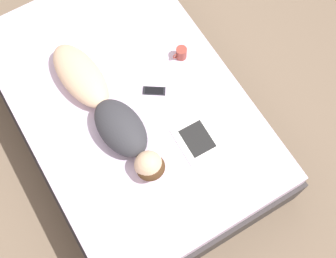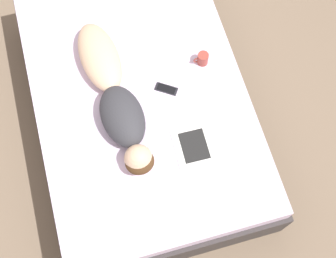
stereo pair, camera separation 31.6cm
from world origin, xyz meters
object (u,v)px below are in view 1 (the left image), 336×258
at_px(person, 107,111).
at_px(open_magazine, 213,130).
at_px(coffee_mug, 181,53).
at_px(cell_phone, 154,91).

bearing_deg(person, open_magazine, 134.86).
relative_size(open_magazine, coffee_mug, 4.87).
relative_size(person, open_magazine, 2.28).
bearing_deg(cell_phone, open_magazine, 56.50).
height_order(coffee_mug, cell_phone, coffee_mug).
bearing_deg(coffee_mug, cell_phone, 24.53).
bearing_deg(open_magazine, coffee_mug, -99.38).
relative_size(person, cell_phone, 7.37).
bearing_deg(person, cell_phone, 175.10).
relative_size(person, coffee_mug, 11.12).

